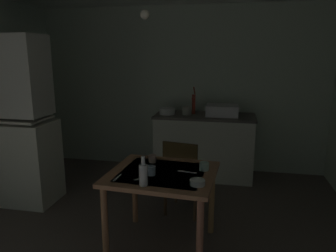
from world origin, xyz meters
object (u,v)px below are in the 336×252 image
object	(u,v)px
dining_table	(162,183)
glass_bottle	(143,174)
sink_basin	(222,110)
hutch_cabinet	(16,127)
mixing_bowl_counter	(167,111)
serving_bowl_wide	(197,182)
teacup_cream	(151,171)
chair_far_side	(183,175)
hand_pump	(194,102)

from	to	relation	value
dining_table	glass_bottle	distance (m)	0.38
sink_basin	dining_table	size ratio (longest dim) A/B	0.45
hutch_cabinet	sink_basin	size ratio (longest dim) A/B	4.46
mixing_bowl_counter	sink_basin	bearing A→B (deg)	3.71
serving_bowl_wide	teacup_cream	distance (m)	0.44
sink_basin	dining_table	world-z (taller)	sink_basin
serving_bowl_wide	teacup_cream	world-z (taller)	teacup_cream
mixing_bowl_counter	glass_bottle	distance (m)	2.13
chair_far_side	hand_pump	bearing A→B (deg)	92.04
hand_pump	glass_bottle	xyz separation A→B (m)	(-0.13, -2.21, -0.25)
serving_bowl_wide	dining_table	bearing A→B (deg)	146.61
teacup_cream	glass_bottle	distance (m)	0.24
sink_basin	chair_far_side	world-z (taller)	sink_basin
serving_bowl_wide	glass_bottle	bearing A→B (deg)	-167.87
serving_bowl_wide	glass_bottle	xyz separation A→B (m)	(-0.42, -0.09, 0.07)
chair_far_side	serving_bowl_wide	distance (m)	0.95
sink_basin	mixing_bowl_counter	bearing A→B (deg)	-176.29
hutch_cabinet	glass_bottle	bearing A→B (deg)	-27.23
chair_far_side	glass_bottle	bearing A→B (deg)	-100.61
dining_table	mixing_bowl_counter	bearing A→B (deg)	99.91
dining_table	teacup_cream	bearing A→B (deg)	-134.66
hutch_cabinet	serving_bowl_wide	xyz separation A→B (m)	(2.22, -0.84, -0.17)
hutch_cabinet	glass_bottle	world-z (taller)	hutch_cabinet
dining_table	teacup_cream	world-z (taller)	teacup_cream
hand_pump	mixing_bowl_counter	size ratio (longest dim) A/B	1.74
hand_pump	serving_bowl_wide	distance (m)	2.16
hand_pump	hutch_cabinet	bearing A→B (deg)	-146.54
hand_pump	teacup_cream	bearing A→B (deg)	-93.78
hutch_cabinet	sink_basin	bearing A→B (deg)	27.78
mixing_bowl_counter	glass_bottle	world-z (taller)	mixing_bowl_counter
dining_table	chair_far_side	world-z (taller)	chair_far_side
dining_table	hutch_cabinet	bearing A→B (deg)	161.94
sink_basin	serving_bowl_wide	size ratio (longest dim) A/B	3.60
sink_basin	hand_pump	distance (m)	0.42
mixing_bowl_counter	chair_far_side	bearing A→B (deg)	-70.50
sink_basin	chair_far_side	bearing A→B (deg)	-106.75
serving_bowl_wide	chair_far_side	bearing A→B (deg)	105.58
hand_pump	mixing_bowl_counter	world-z (taller)	hand_pump
dining_table	teacup_cream	xyz separation A→B (m)	(-0.08, -0.08, 0.14)
hand_pump	teacup_cream	world-z (taller)	hand_pump
chair_far_side	teacup_cream	distance (m)	0.81
dining_table	glass_bottle	xyz separation A→B (m)	(-0.08, -0.31, 0.20)
teacup_cream	sink_basin	bearing A→B (deg)	74.44
sink_basin	hand_pump	size ratio (longest dim) A/B	1.13
glass_bottle	mixing_bowl_counter	bearing A→B (deg)	96.20
hand_pump	mixing_bowl_counter	xyz separation A→B (m)	(-0.36, -0.10, -0.13)
sink_basin	hutch_cabinet	bearing A→B (deg)	-152.22
hutch_cabinet	chair_far_side	world-z (taller)	hutch_cabinet
glass_bottle	chair_far_side	bearing A→B (deg)	79.39
hand_pump	serving_bowl_wide	size ratio (longest dim) A/B	3.19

